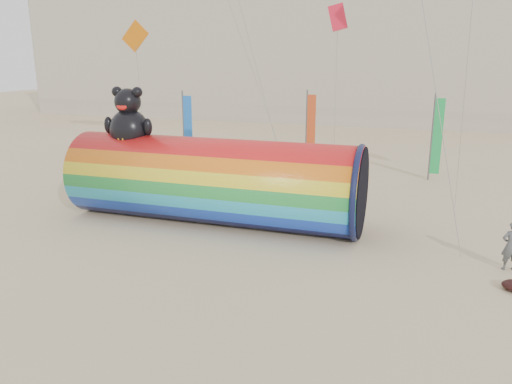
% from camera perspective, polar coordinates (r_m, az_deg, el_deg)
% --- Properties ---
extents(ground, '(160.00, 160.00, 0.00)m').
position_cam_1_polar(ground, '(18.01, -3.06, -8.45)').
color(ground, '#CCB58C').
rests_on(ground, ground).
extents(hotel_building, '(60.40, 15.40, 20.60)m').
position_cam_1_polar(hotel_building, '(63.97, 2.13, 17.93)').
color(hotel_building, '#B7AD99').
rests_on(hotel_building, ground).
extents(windsock_assembly, '(13.07, 3.98, 6.03)m').
position_cam_1_polar(windsock_assembly, '(22.18, -4.93, 1.53)').
color(windsock_assembly, red).
rests_on(windsock_assembly, ground).
extents(kite_handler, '(0.74, 0.59, 1.78)m').
position_cam_1_polar(kite_handler, '(19.49, 27.13, -5.49)').
color(kite_handler, '#515457').
rests_on(kite_handler, ground).
extents(festival_banners, '(15.54, 3.45, 5.20)m').
position_cam_1_polar(festival_banners, '(31.53, 6.00, 6.74)').
color(festival_banners, '#59595E').
rests_on(festival_banners, ground).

